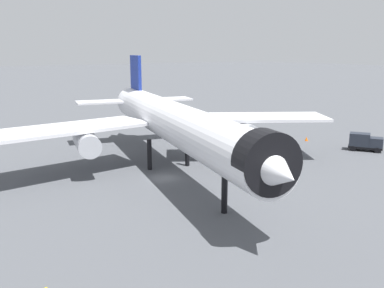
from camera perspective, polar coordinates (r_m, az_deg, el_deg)
name	(u,v)px	position (r m, az deg, el deg)	size (l,w,h in m)	color
ground	(165,178)	(57.98, -3.64, -4.60)	(900.00, 900.00, 0.00)	#4C4F54
airliner_near_gate	(173,123)	(59.53, -2.55, 2.87)	(57.85, 51.71, 16.08)	white
service_truck_front	(365,142)	(79.09, 22.15, 0.30)	(5.90, 4.78, 3.00)	black
traffic_cone_near_nose	(306,139)	(84.43, 15.07, 0.68)	(0.62, 0.62, 0.78)	#F2600C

